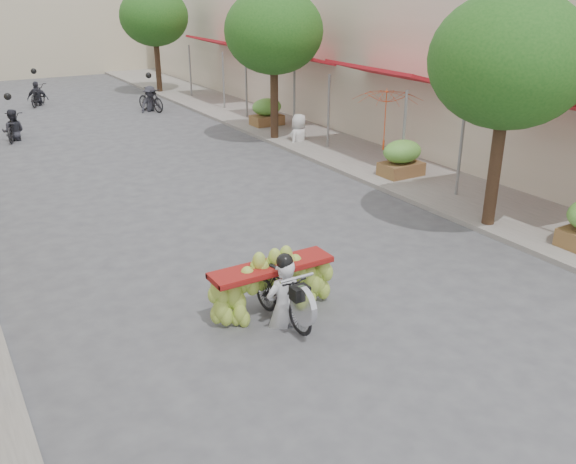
{
  "coord_description": "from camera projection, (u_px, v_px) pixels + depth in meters",
  "views": [
    {
      "loc": [
        -5.42,
        -4.94,
        5.3
      ],
      "look_at": [
        -0.12,
        3.87,
        1.1
      ],
      "focal_mm": 38.0,
      "sensor_mm": 36.0,
      "label": 1
    }
  ],
  "objects": [
    {
      "name": "market_umbrella",
      "position": [
        389.0,
        88.0,
        17.53
      ],
      "size": [
        2.6,
        2.6,
        1.85
      ],
      "rotation": [
        0.0,
        0.0,
        0.34
      ],
      "color": "#DB4D1D",
      "rests_on": "ground"
    },
    {
      "name": "bg_motorbike_b",
      "position": [
        150.0,
        93.0,
        26.94
      ],
      "size": [
        1.17,
        1.86,
        1.95
      ],
      "color": "black",
      "rests_on": "ground"
    },
    {
      "name": "shophouse_row_right",
      "position": [
        418.0,
        46.0,
        24.2
      ],
      "size": [
        9.77,
        40.0,
        6.0
      ],
      "color": "beige",
      "rests_on": "ground"
    },
    {
      "name": "pedestrian",
      "position": [
        299.0,
        114.0,
        21.36
      ],
      "size": [
        1.08,
        0.9,
        1.89
      ],
      "rotation": [
        0.0,
        0.0,
        3.58
      ],
      "color": "silver",
      "rests_on": "ground"
    },
    {
      "name": "ground",
      "position": [
        438.0,
        393.0,
        8.51
      ],
      "size": [
        120.0,
        120.0,
        0.0
      ],
      "primitive_type": "plane",
      "color": "#505055",
      "rests_on": "ground"
    },
    {
      "name": "bg_motorbike_c",
      "position": [
        36.0,
        89.0,
        28.25
      ],
      "size": [
        1.35,
        1.81,
        1.95
      ],
      "color": "black",
      "rests_on": "ground"
    },
    {
      "name": "banana_motorbike",
      "position": [
        278.0,
        281.0,
        10.12
      ],
      "size": [
        2.2,
        1.82,
        2.18
      ],
      "color": "black",
      "rests_on": "ground"
    },
    {
      "name": "street_tree_near",
      "position": [
        509.0,
        61.0,
        12.83
      ],
      "size": [
        3.4,
        3.4,
        5.25
      ],
      "color": "#3A2719",
      "rests_on": "ground"
    },
    {
      "name": "sidewalk_right",
      "position": [
        297.0,
        129.0,
        23.73
      ],
      "size": [
        4.0,
        60.0,
        0.12
      ],
      "primitive_type": "cube",
      "color": "gray",
      "rests_on": "ground"
    },
    {
      "name": "street_tree_mid",
      "position": [
        274.0,
        32.0,
        20.76
      ],
      "size": [
        3.4,
        3.4,
        5.25
      ],
      "color": "#3A2719",
      "rests_on": "ground"
    },
    {
      "name": "street_tree_far",
      "position": [
        154.0,
        17.0,
        30.28
      ],
      "size": [
        3.4,
        3.4,
        5.25
      ],
      "color": "#3A2719",
      "rests_on": "ground"
    },
    {
      "name": "produce_crate_mid",
      "position": [
        402.0,
        155.0,
        17.54
      ],
      "size": [
        1.2,
        0.88,
        1.16
      ],
      "color": "brown",
      "rests_on": "ground"
    },
    {
      "name": "far_building",
      "position": [
        3.0,
        15.0,
        37.34
      ],
      "size": [
        20.0,
        6.0,
        7.0
      ],
      "primitive_type": "cube",
      "color": "beige",
      "rests_on": "ground"
    },
    {
      "name": "bg_motorbike_a",
      "position": [
        12.0,
        120.0,
        21.98
      ],
      "size": [
        1.12,
        1.74,
        1.95
      ],
      "color": "black",
      "rests_on": "ground"
    },
    {
      "name": "produce_crate_far",
      "position": [
        267.0,
        110.0,
        23.89
      ],
      "size": [
        1.2,
        0.88,
        1.16
      ],
      "color": "brown",
      "rests_on": "ground"
    }
  ]
}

